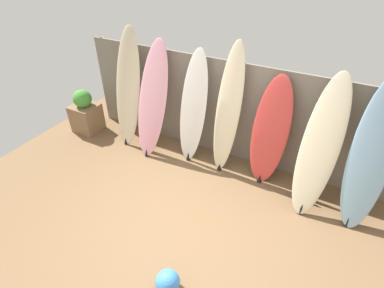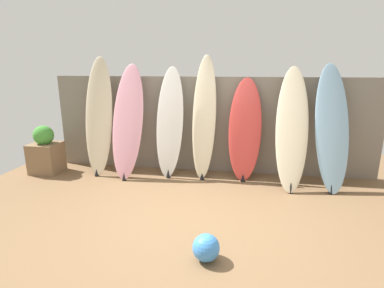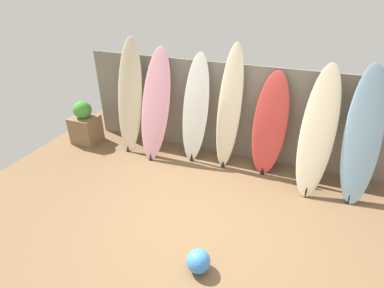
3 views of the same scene
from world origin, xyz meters
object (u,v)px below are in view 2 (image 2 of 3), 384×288
object	(u,v)px
surfboard_cream_0	(99,116)
surfboard_cream_3	(204,118)
surfboard_white_2	(170,123)
surfboard_red_4	(245,130)
planter_box	(46,152)
surfboard_cream_5	(292,129)
surfboard_skyblue_6	(332,128)
beach_ball	(206,248)
surfboard_pink_1	(128,122)

from	to	relation	value
surfboard_cream_0	surfboard_cream_3	xyz separation A→B (m)	(1.96, 0.09, 0.01)
surfboard_white_2	surfboard_red_4	size ratio (longest dim) A/B	1.10
planter_box	surfboard_cream_0	bearing A→B (deg)	11.08
surfboard_cream_5	surfboard_skyblue_6	size ratio (longest dim) A/B	0.98
surfboard_cream_0	surfboard_cream_5	bearing A→B (deg)	-2.30
beach_ball	surfboard_cream_5	bearing A→B (deg)	63.34
surfboard_cream_5	planter_box	xyz separation A→B (m)	(-4.48, -0.07, -0.58)
surfboard_white_2	planter_box	distance (m)	2.46
surfboard_cream_0	surfboard_red_4	bearing A→B (deg)	1.76
surfboard_cream_5	surfboard_cream_0	bearing A→B (deg)	177.70
surfboard_skyblue_6	beach_ball	size ratio (longest dim) A/B	7.06
surfboard_skyblue_6	beach_ball	distance (m)	3.05
surfboard_cream_0	beach_ball	bearing A→B (deg)	-46.40
surfboard_cream_0	surfboard_skyblue_6	size ratio (longest dim) A/B	1.06
planter_box	beach_ball	xyz separation A→B (m)	(3.34, -2.21, -0.25)
surfboard_red_4	surfboard_cream_5	size ratio (longest dim) A/B	0.90
surfboard_cream_5	beach_ball	bearing A→B (deg)	-116.66
surfboard_cream_0	surfboard_cream_5	xyz separation A→B (m)	(3.44, -0.14, -0.10)
surfboard_cream_3	surfboard_skyblue_6	world-z (taller)	surfboard_cream_3
surfboard_cream_3	surfboard_white_2	bearing A→B (deg)	-176.55
surfboard_cream_0	planter_box	distance (m)	1.26
surfboard_pink_1	surfboard_skyblue_6	size ratio (longest dim) A/B	1.00
surfboard_pink_1	beach_ball	world-z (taller)	surfboard_pink_1
surfboard_pink_1	surfboard_cream_3	world-z (taller)	surfboard_cream_3
planter_box	beach_ball	size ratio (longest dim) A/B	3.14
surfboard_cream_3	surfboard_skyblue_6	xyz separation A→B (m)	(2.11, -0.17, -0.08)
surfboard_cream_3	surfboard_red_4	bearing A→B (deg)	-0.41
surfboard_cream_5	planter_box	bearing A→B (deg)	-179.16
surfboard_white_2	surfboard_cream_3	size ratio (longest dim) A/B	0.91
surfboard_pink_1	planter_box	size ratio (longest dim) A/B	2.24
surfboard_white_2	surfboard_skyblue_6	world-z (taller)	surfboard_skyblue_6
surfboard_skyblue_6	planter_box	distance (m)	5.15
surfboard_cream_0	surfboard_skyblue_6	distance (m)	4.07
surfboard_cream_3	surfboard_red_4	distance (m)	0.75
surfboard_pink_1	planter_box	world-z (taller)	surfboard_pink_1
surfboard_cream_3	surfboard_cream_5	xyz separation A→B (m)	(1.48, -0.23, -0.10)
surfboard_cream_3	planter_box	xyz separation A→B (m)	(-3.00, -0.29, -0.69)
surfboard_white_2	surfboard_red_4	xyz separation A→B (m)	(1.35, 0.03, -0.09)
surfboard_white_2	beach_ball	bearing A→B (deg)	-68.67
surfboard_skyblue_6	beach_ball	world-z (taller)	surfboard_skyblue_6
surfboard_cream_0	surfboard_cream_3	world-z (taller)	surfboard_cream_3
beach_ball	surfboard_cream_0	bearing A→B (deg)	133.60
surfboard_skyblue_6	surfboard_pink_1	bearing A→B (deg)	179.87
planter_box	surfboard_red_4	bearing A→B (deg)	4.39
beach_ball	surfboard_white_2	bearing A→B (deg)	111.33
surfboard_white_2	surfboard_cream_5	bearing A→B (deg)	-5.12
surfboard_white_2	surfboard_red_4	distance (m)	1.35
beach_ball	surfboard_cream_3	bearing A→B (deg)	97.72
surfboard_pink_1	surfboard_white_2	size ratio (longest dim) A/B	1.03
surfboard_cream_0	surfboard_cream_5	world-z (taller)	surfboard_cream_0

